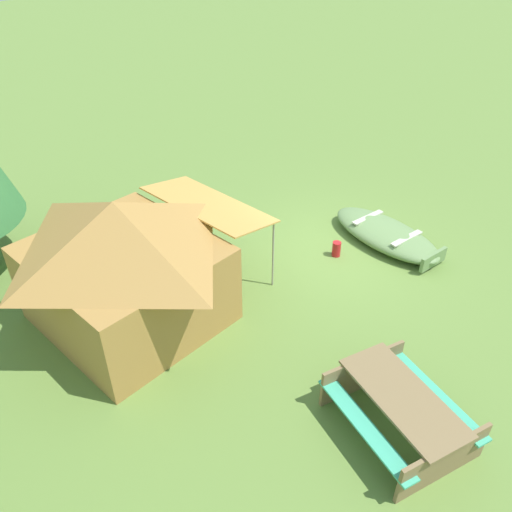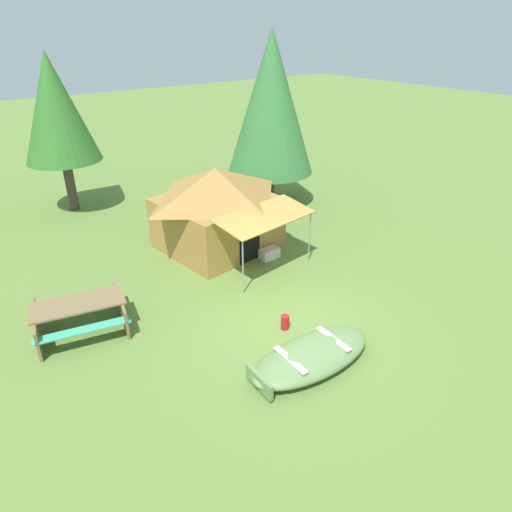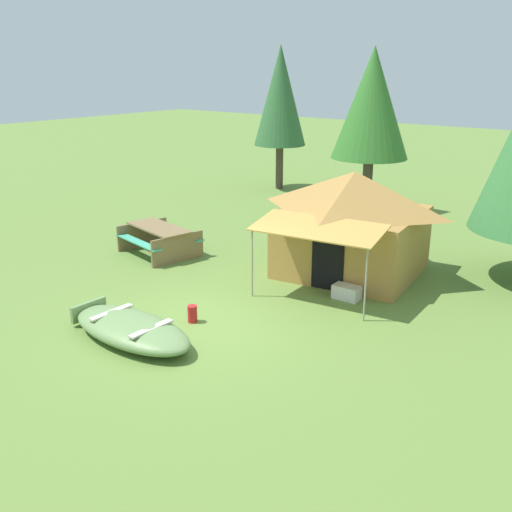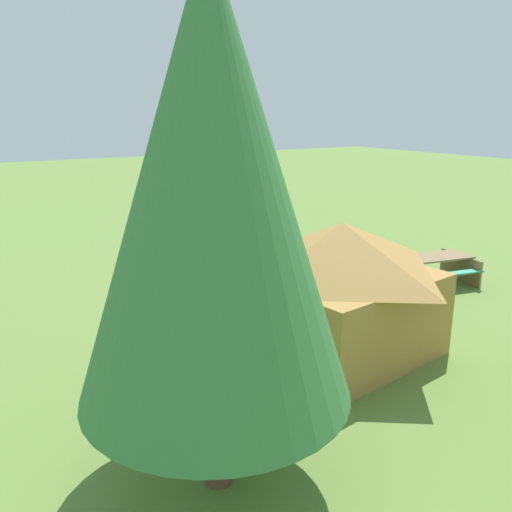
{
  "view_description": "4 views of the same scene",
  "coord_description": "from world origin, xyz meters",
  "px_view_note": "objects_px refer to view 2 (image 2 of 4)",
  "views": [
    {
      "loc": [
        -6.29,
        7.31,
        6.55
      ],
      "look_at": [
        0.01,
        2.1,
        0.82
      ],
      "focal_mm": 35.92,
      "sensor_mm": 36.0,
      "label": 1
    },
    {
      "loc": [
        -5.71,
        -6.32,
        6.22
      ],
      "look_at": [
        0.42,
        1.92,
        0.84
      ],
      "focal_mm": 31.61,
      "sensor_mm": 36.0,
      "label": 2
    },
    {
      "loc": [
        7.25,
        -7.69,
        4.89
      ],
      "look_at": [
        -0.05,
        1.82,
        0.92
      ],
      "focal_mm": 41.13,
      "sensor_mm": 36.0,
      "label": 3
    },
    {
      "loc": [
        7.08,
        11.52,
        4.42
      ],
      "look_at": [
        0.54,
        1.01,
        1.02
      ],
      "focal_mm": 37.39,
      "sensor_mm": 36.0,
      "label": 4
    }
  ],
  "objects_px": {
    "pine_tree_back_left": "(271,103)",
    "pine_tree_back_right": "(55,108)",
    "cooler_box": "(269,253)",
    "canvas_cabin_tent": "(217,207)",
    "fuel_can": "(285,322)",
    "beached_rowboat": "(312,356)",
    "picnic_table": "(80,313)"
  },
  "relations": [
    {
      "from": "cooler_box",
      "to": "fuel_can",
      "type": "distance_m",
      "value": 3.44
    },
    {
      "from": "fuel_can",
      "to": "pine_tree_back_right",
      "type": "relative_size",
      "value": 0.06
    },
    {
      "from": "canvas_cabin_tent",
      "to": "fuel_can",
      "type": "distance_m",
      "value": 4.73
    },
    {
      "from": "picnic_table",
      "to": "pine_tree_back_right",
      "type": "bearing_deg",
      "value": 74.16
    },
    {
      "from": "cooler_box",
      "to": "pine_tree_back_right",
      "type": "height_order",
      "value": "pine_tree_back_right"
    },
    {
      "from": "canvas_cabin_tent",
      "to": "fuel_can",
      "type": "relative_size",
      "value": 13.11
    },
    {
      "from": "beached_rowboat",
      "to": "picnic_table",
      "type": "distance_m",
      "value": 5.16
    },
    {
      "from": "pine_tree_back_left",
      "to": "pine_tree_back_right",
      "type": "bearing_deg",
      "value": 149.07
    },
    {
      "from": "picnic_table",
      "to": "canvas_cabin_tent",
      "type": "bearing_deg",
      "value": 20.75
    },
    {
      "from": "canvas_cabin_tent",
      "to": "pine_tree_back_right",
      "type": "height_order",
      "value": "pine_tree_back_right"
    },
    {
      "from": "picnic_table",
      "to": "pine_tree_back_right",
      "type": "relative_size",
      "value": 0.42
    },
    {
      "from": "fuel_can",
      "to": "canvas_cabin_tent",
      "type": "bearing_deg",
      "value": 76.63
    },
    {
      "from": "canvas_cabin_tent",
      "to": "picnic_table",
      "type": "distance_m",
      "value": 5.17
    },
    {
      "from": "picnic_table",
      "to": "pine_tree_back_left",
      "type": "height_order",
      "value": "pine_tree_back_left"
    },
    {
      "from": "canvas_cabin_tent",
      "to": "cooler_box",
      "type": "relative_size",
      "value": 7.82
    },
    {
      "from": "canvas_cabin_tent",
      "to": "fuel_can",
      "type": "height_order",
      "value": "canvas_cabin_tent"
    },
    {
      "from": "cooler_box",
      "to": "fuel_can",
      "type": "bearing_deg",
      "value": -122.21
    },
    {
      "from": "picnic_table",
      "to": "pine_tree_back_left",
      "type": "distance_m",
      "value": 9.82
    },
    {
      "from": "cooler_box",
      "to": "canvas_cabin_tent",
      "type": "bearing_deg",
      "value": 116.28
    },
    {
      "from": "cooler_box",
      "to": "pine_tree_back_left",
      "type": "distance_m",
      "value": 5.82
    },
    {
      "from": "cooler_box",
      "to": "fuel_can",
      "type": "height_order",
      "value": "fuel_can"
    },
    {
      "from": "fuel_can",
      "to": "cooler_box",
      "type": "bearing_deg",
      "value": 57.79
    },
    {
      "from": "picnic_table",
      "to": "pine_tree_back_right",
      "type": "distance_m",
      "value": 8.54
    },
    {
      "from": "fuel_can",
      "to": "pine_tree_back_left",
      "type": "height_order",
      "value": "pine_tree_back_left"
    },
    {
      "from": "cooler_box",
      "to": "pine_tree_back_right",
      "type": "xyz_separation_m",
      "value": [
        -3.38,
        7.4,
        3.45
      ]
    },
    {
      "from": "canvas_cabin_tent",
      "to": "picnic_table",
      "type": "bearing_deg",
      "value": -159.25
    },
    {
      "from": "picnic_table",
      "to": "fuel_can",
      "type": "height_order",
      "value": "picnic_table"
    },
    {
      "from": "canvas_cabin_tent",
      "to": "pine_tree_back_right",
      "type": "bearing_deg",
      "value": 114.06
    },
    {
      "from": "beached_rowboat",
      "to": "cooler_box",
      "type": "height_order",
      "value": "beached_rowboat"
    },
    {
      "from": "canvas_cabin_tent",
      "to": "cooler_box",
      "type": "xyz_separation_m",
      "value": [
        0.77,
        -1.56,
        -1.14
      ]
    },
    {
      "from": "canvas_cabin_tent",
      "to": "fuel_can",
      "type": "bearing_deg",
      "value": -103.37
    },
    {
      "from": "picnic_table",
      "to": "fuel_can",
      "type": "xyz_separation_m",
      "value": [
        3.71,
        -2.66,
        -0.31
      ]
    }
  ]
}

